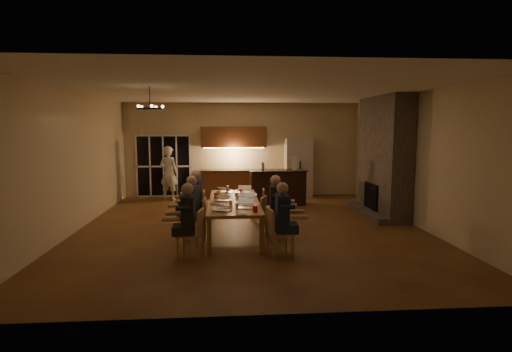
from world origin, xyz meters
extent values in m
plane|color=brown|center=(0.00, 0.00, 0.00)|extent=(9.00, 9.00, 0.00)
cube|color=beige|center=(0.00, 4.52, 1.60)|extent=(8.00, 0.04, 3.20)
cube|color=beige|center=(-4.02, 0.00, 1.60)|extent=(0.04, 9.00, 3.20)
cube|color=beige|center=(4.02, 0.00, 1.60)|extent=(0.04, 9.00, 3.20)
cube|color=white|center=(0.00, 0.00, 3.22)|extent=(8.00, 9.00, 0.04)
cube|color=black|center=(-2.70, 4.47, 1.05)|extent=(1.86, 0.08, 2.10)
cube|color=#5F544B|center=(3.70, 1.20, 1.60)|extent=(0.58, 2.50, 3.20)
cube|color=beige|center=(1.90, 4.15, 1.00)|extent=(0.90, 0.68, 2.00)
cube|color=#9D6D3E|center=(-0.40, -0.54, 0.38)|extent=(1.10, 3.10, 0.75)
cube|color=black|center=(1.00, 2.71, 0.54)|extent=(1.79, 0.75, 1.08)
imported|color=silver|center=(-2.43, 3.81, 0.89)|extent=(0.77, 0.65, 1.78)
torus|color=black|center=(-2.10, -0.93, 2.75)|extent=(0.53, 0.53, 0.03)
cylinder|color=white|center=(-0.47, -0.98, 0.80)|extent=(0.07, 0.07, 0.10)
cylinder|color=white|center=(-0.32, -0.02, 0.80)|extent=(0.08, 0.08, 0.10)
cylinder|color=white|center=(-0.76, 0.27, 0.80)|extent=(0.08, 0.08, 0.10)
cylinder|color=red|center=(-0.01, -1.80, 0.81)|extent=(0.10, 0.10, 0.12)
cylinder|color=red|center=(-0.80, -0.16, 0.81)|extent=(0.08, 0.08, 0.12)
cylinder|color=red|center=(-0.19, 0.92, 0.81)|extent=(0.09, 0.09, 0.12)
cylinder|color=#B2B2B7|center=(-0.35, -1.30, 0.81)|extent=(0.06, 0.06, 0.12)
cylinder|color=#3F0F0C|center=(-0.53, 0.86, 0.81)|extent=(0.07, 0.07, 0.12)
cylinder|color=white|center=(-0.03, -1.12, 0.76)|extent=(0.28, 0.28, 0.02)
cylinder|color=white|center=(-0.73, -1.43, 0.76)|extent=(0.24, 0.24, 0.02)
cylinder|color=white|center=(0.05, 0.19, 0.76)|extent=(0.27, 0.27, 0.02)
cube|color=white|center=(-0.29, -1.94, 0.76)|extent=(0.19, 0.24, 0.01)
cylinder|color=#99999E|center=(0.55, 2.69, 1.20)|extent=(0.09, 0.09, 0.24)
cube|color=silver|center=(1.51, 2.67, 1.29)|extent=(0.15, 0.15, 0.41)
camera|label=1|loc=(-0.56, -9.29, 2.36)|focal=28.00mm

